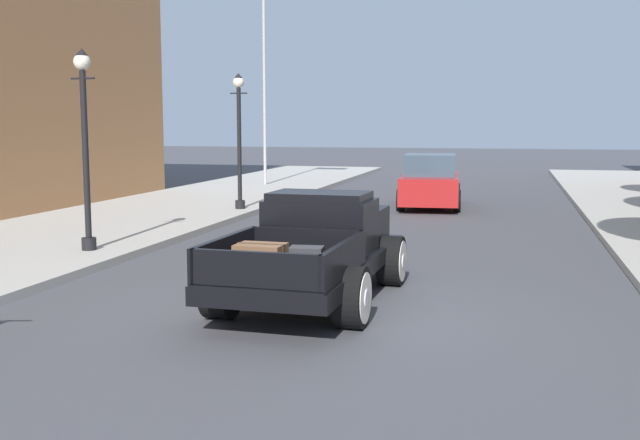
{
  "coord_description": "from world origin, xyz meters",
  "views": [
    {
      "loc": [
        2.51,
        -10.16,
        2.6
      ],
      "look_at": [
        -0.54,
        1.99,
        1.0
      ],
      "focal_mm": 42.7,
      "sensor_mm": 36.0,
      "label": 1
    }
  ],
  "objects_px": {
    "street_lamp_near": "(85,134)",
    "flagpole": "(269,42)",
    "street_lamp_far": "(239,131)",
    "hotrod_truck_black": "(319,247)",
    "car_background_red": "(430,183)"
  },
  "relations": [
    {
      "from": "street_lamp_far",
      "to": "flagpole",
      "type": "xyz_separation_m",
      "value": [
        -1.81,
        8.53,
        3.39
      ]
    },
    {
      "from": "hotrod_truck_black",
      "to": "car_background_red",
      "type": "bearing_deg",
      "value": 88.47
    },
    {
      "from": "street_lamp_near",
      "to": "flagpole",
      "type": "height_order",
      "value": "flagpole"
    },
    {
      "from": "hotrod_truck_black",
      "to": "flagpole",
      "type": "xyz_separation_m",
      "value": [
        -6.59,
        18.2,
        5.02
      ]
    },
    {
      "from": "street_lamp_far",
      "to": "hotrod_truck_black",
      "type": "bearing_deg",
      "value": -63.71
    },
    {
      "from": "street_lamp_near",
      "to": "street_lamp_far",
      "type": "relative_size",
      "value": 1.0
    },
    {
      "from": "flagpole",
      "to": "hotrod_truck_black",
      "type": "bearing_deg",
      "value": -70.1
    },
    {
      "from": "street_lamp_near",
      "to": "street_lamp_far",
      "type": "distance_m",
      "value": 7.52
    },
    {
      "from": "street_lamp_far",
      "to": "flagpole",
      "type": "relative_size",
      "value": 0.42
    },
    {
      "from": "flagpole",
      "to": "street_lamp_far",
      "type": "bearing_deg",
      "value": -78.02
    },
    {
      "from": "street_lamp_near",
      "to": "car_background_red",
      "type": "bearing_deg",
      "value": 62.61
    },
    {
      "from": "street_lamp_near",
      "to": "flagpole",
      "type": "relative_size",
      "value": 0.42
    },
    {
      "from": "street_lamp_near",
      "to": "street_lamp_far",
      "type": "height_order",
      "value": "same"
    },
    {
      "from": "hotrod_truck_black",
      "to": "car_background_red",
      "type": "distance_m",
      "value": 12.78
    },
    {
      "from": "street_lamp_near",
      "to": "street_lamp_far",
      "type": "xyz_separation_m",
      "value": [
        0.38,
        7.51,
        0.0
      ]
    }
  ]
}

